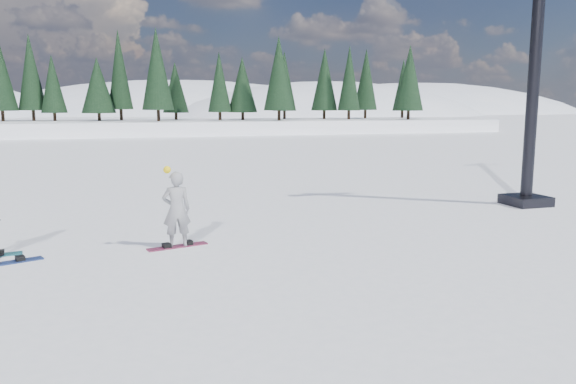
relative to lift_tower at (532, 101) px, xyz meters
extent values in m
plane|color=white|center=(-13.47, -3.89, -3.58)|extent=(420.00, 420.00, 0.00)
cube|color=white|center=(-13.47, 51.11, -4.58)|extent=(90.00, 14.00, 5.00)
ellipsoid|color=white|center=(6.53, 196.11, -18.21)|extent=(182.00, 140.00, 53.20)
ellipsoid|color=white|center=(96.53, 181.11, -17.44)|extent=(156.00, 120.00, 50.40)
ellipsoid|color=white|center=(46.53, 146.11, -15.95)|extent=(117.00, 90.00, 45.00)
cone|color=black|center=(-23.83, 51.11, 1.67)|extent=(3.20, 3.20, 7.50)
cone|color=black|center=(-20.38, 51.11, 1.67)|extent=(3.20, 3.20, 7.50)
cone|color=black|center=(-16.92, 51.11, 1.67)|extent=(3.20, 3.20, 7.50)
cone|color=black|center=(-13.47, 51.11, 1.67)|extent=(3.20, 3.20, 7.50)
cone|color=black|center=(-10.01, 51.11, 1.67)|extent=(3.20, 3.20, 7.50)
cone|color=black|center=(-6.56, 51.11, 1.67)|extent=(3.20, 3.20, 7.50)
cone|color=black|center=(-3.10, 51.11, 1.67)|extent=(3.20, 3.20, 7.50)
cone|color=black|center=(0.35, 51.11, 1.67)|extent=(3.20, 3.20, 7.50)
cone|color=black|center=(3.81, 51.11, 1.67)|extent=(3.20, 3.20, 7.50)
cone|color=black|center=(7.26, 51.11, 1.67)|extent=(3.20, 3.20, 7.50)
cone|color=black|center=(10.71, 51.11, 1.67)|extent=(3.20, 3.20, 7.50)
cone|color=black|center=(14.17, 51.11, 1.67)|extent=(3.20, 3.20, 7.50)
cone|color=black|center=(17.62, 51.11, 1.67)|extent=(3.20, 3.20, 7.50)
cone|color=black|center=(21.08, 51.11, 1.67)|extent=(3.20, 3.20, 7.50)
cone|color=black|center=(24.53, 51.11, 1.67)|extent=(3.20, 3.20, 7.50)
cylinder|color=black|center=(0.00, 0.00, 0.82)|extent=(0.40, 0.40, 8.80)
cube|color=black|center=(0.00, 0.00, -3.42)|extent=(1.34, 1.34, 0.33)
imported|color=#96969B|center=(-12.16, -2.51, -2.64)|extent=(0.71, 0.49, 1.87)
sphere|color=yellow|center=(-12.36, -2.63, -1.64)|extent=(0.18, 0.18, 0.18)
cube|color=#9F224C|center=(-12.16, -2.51, -3.56)|extent=(1.52, 0.67, 0.03)
cube|color=navy|center=(-15.92, -2.94, -3.56)|extent=(1.50, 0.79, 0.03)
camera|label=1|loc=(-13.27, -16.15, -0.08)|focal=35.00mm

